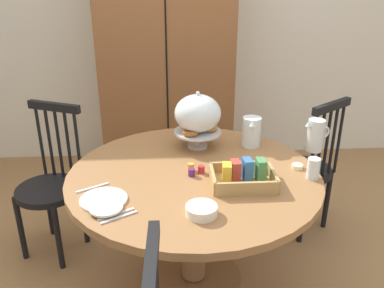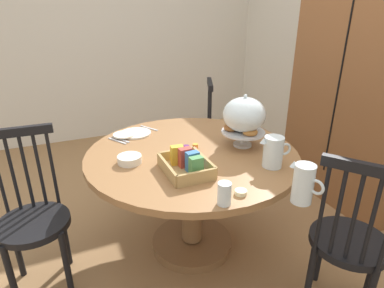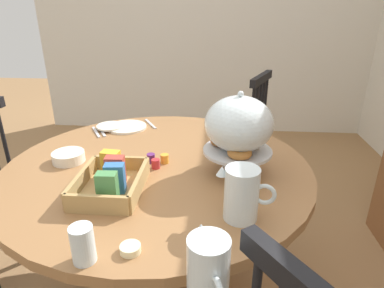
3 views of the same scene
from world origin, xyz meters
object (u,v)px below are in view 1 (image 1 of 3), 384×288
object	(u,v)px
pastry_stand_with_dome	(198,116)
milk_pitcher	(315,137)
cereal_basket	(243,176)
drinking_glass	(313,168)
dining_table	(194,204)
wooden_armoire	(167,63)
china_plate_large	(104,200)
butter_dish	(297,166)
cereal_bowl	(202,210)
windsor_chair_by_cabinet	(51,188)
windsor_chair_near_window	(305,171)
china_plate_small	(106,208)
orange_juice_pitcher	(251,133)

from	to	relation	value
pastry_stand_with_dome	milk_pitcher	world-z (taller)	pastry_stand_with_dome
cereal_basket	drinking_glass	bearing A→B (deg)	5.62
dining_table	cereal_basket	size ratio (longest dim) A/B	4.19
wooden_armoire	dining_table	size ratio (longest dim) A/B	1.48
china_plate_large	butter_dish	distance (m)	1.03
china_plate_large	drinking_glass	bearing A→B (deg)	8.62
cereal_basket	drinking_glass	xyz separation A→B (m)	(0.37, 0.04, 0.01)
cereal_basket	butter_dish	xyz separation A→B (m)	(0.32, 0.15, -0.03)
dining_table	cereal_basket	distance (m)	0.35
pastry_stand_with_dome	china_plate_large	size ratio (longest dim) A/B	1.56
drinking_glass	butter_dish	bearing A→B (deg)	110.47
milk_pitcher	cereal_bowl	size ratio (longest dim) A/B	1.36
cereal_basket	windsor_chair_by_cabinet	bearing A→B (deg)	154.45
wooden_armoire	pastry_stand_with_dome	xyz separation A→B (m)	(0.17, -1.23, -0.05)
drinking_glass	butter_dish	world-z (taller)	drinking_glass
dining_table	cereal_basket	world-z (taller)	cereal_basket
windsor_chair_near_window	butter_dish	world-z (taller)	windsor_chair_near_window
wooden_armoire	cereal_bowl	distance (m)	1.98
pastry_stand_with_dome	butter_dish	world-z (taller)	pastry_stand_with_dome
milk_pitcher	butter_dish	size ratio (longest dim) A/B	3.18
cereal_basket	cereal_bowl	world-z (taller)	cereal_basket
china_plate_small	butter_dish	bearing A→B (deg)	20.35
orange_juice_pitcher	milk_pitcher	world-z (taller)	milk_pitcher
cereal_bowl	china_plate_large	bearing A→B (deg)	161.86
milk_pitcher	windsor_chair_near_window	bearing A→B (deg)	75.64
wooden_armoire	orange_juice_pitcher	xyz separation A→B (m)	(0.50, -1.23, -0.16)
windsor_chair_by_cabinet	cereal_basket	world-z (taller)	windsor_chair_by_cabinet
dining_table	windsor_chair_by_cabinet	world-z (taller)	windsor_chair_by_cabinet
china_plate_large	cereal_bowl	xyz separation A→B (m)	(0.44, -0.14, 0.02)
wooden_armoire	cereal_basket	size ratio (longest dim) A/B	6.20
dining_table	windsor_chair_near_window	world-z (taller)	windsor_chair_near_window
orange_juice_pitcher	butter_dish	xyz separation A→B (m)	(0.19, -0.32, -0.07)
milk_pitcher	butter_dish	distance (m)	0.29
dining_table	windsor_chair_near_window	distance (m)	0.97
dining_table	cereal_basket	xyz separation A→B (m)	(0.23, -0.13, 0.23)
cereal_bowl	china_plate_small	bearing A→B (deg)	172.17
milk_pitcher	china_plate_small	xyz separation A→B (m)	(-1.14, -0.58, -0.07)
milk_pitcher	wooden_armoire	bearing A→B (deg)	122.82
pastry_stand_with_dome	china_plate_large	world-z (taller)	pastry_stand_with_dome
dining_table	drinking_glass	xyz separation A→B (m)	(0.60, -0.10, 0.24)
orange_juice_pitcher	china_plate_small	size ratio (longest dim) A/B	1.29
wooden_armoire	windsor_chair_near_window	bearing A→B (deg)	-48.01
pastry_stand_with_dome	china_plate_small	size ratio (longest dim) A/B	2.29
butter_dish	windsor_chair_near_window	bearing A→B (deg)	64.89
cereal_basket	china_plate_large	world-z (taller)	cereal_basket
wooden_armoire	pastry_stand_with_dome	bearing A→B (deg)	-81.98
china_plate_large	cereal_bowl	distance (m)	0.46
windsor_chair_by_cabinet	pastry_stand_with_dome	size ratio (longest dim) A/B	2.83
milk_pitcher	butter_dish	world-z (taller)	milk_pitcher
cereal_basket	windsor_chair_near_window	bearing A→B (deg)	49.72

